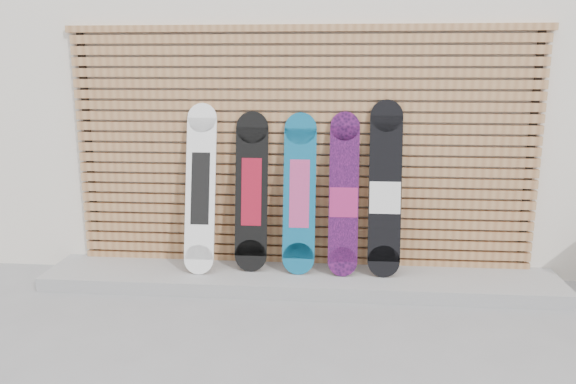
% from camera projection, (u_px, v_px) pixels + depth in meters
% --- Properties ---
extents(ground, '(80.00, 80.00, 0.00)m').
position_uv_depth(ground, '(313.00, 319.00, 4.41)').
color(ground, gray).
rests_on(ground, ground).
extents(building, '(12.00, 5.00, 3.60)m').
position_uv_depth(building, '(364.00, 77.00, 7.37)').
color(building, silver).
rests_on(building, ground).
extents(concrete_step, '(4.60, 0.70, 0.12)m').
position_uv_depth(concrete_step, '(300.00, 279.00, 5.07)').
color(concrete_step, gray).
rests_on(concrete_step, ground).
extents(slat_wall, '(4.26, 0.08, 2.29)m').
position_uv_depth(slat_wall, '(302.00, 149.00, 5.10)').
color(slat_wall, '#A26E43').
rests_on(slat_wall, ground).
extents(snowboard_0, '(0.27, 0.39, 1.50)m').
position_uv_depth(snowboard_0, '(201.00, 188.00, 5.03)').
color(snowboard_0, white).
rests_on(snowboard_0, concrete_step).
extents(snowboard_1, '(0.29, 0.29, 1.43)m').
position_uv_depth(snowboard_1, '(252.00, 192.00, 5.06)').
color(snowboard_1, black).
rests_on(snowboard_1, concrete_step).
extents(snowboard_2, '(0.29, 0.32, 1.42)m').
position_uv_depth(snowboard_2, '(299.00, 194.00, 5.00)').
color(snowboard_2, '#0D577E').
rests_on(snowboard_2, concrete_step).
extents(snowboard_3, '(0.26, 0.33, 1.43)m').
position_uv_depth(snowboard_3, '(344.00, 195.00, 4.96)').
color(snowboard_3, black).
rests_on(snowboard_3, concrete_step).
extents(snowboard_4, '(0.29, 0.32, 1.54)m').
position_uv_depth(snowboard_4, '(385.00, 190.00, 4.92)').
color(snowboard_4, black).
rests_on(snowboard_4, concrete_step).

